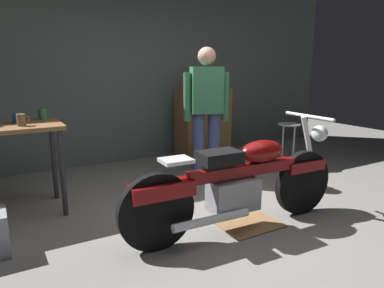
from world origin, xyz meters
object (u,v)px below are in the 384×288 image
wooden_dresser (203,124)px  mug_green_speckled (43,114)px  shop_stool (289,133)px  mug_blue_enamel (17,118)px  motorcycle (240,182)px  mug_brown_stoneware (22,120)px  person_standing (206,109)px

wooden_dresser → mug_green_speckled: size_ratio=9.29×
shop_stool → mug_blue_enamel: (-3.48, 0.19, 0.45)m
motorcycle → mug_brown_stoneware: 2.09m
wooden_dresser → mug_brown_stoneware: (-2.67, -1.11, 0.41)m
shop_stool → mug_brown_stoneware: 3.49m
person_standing → mug_green_speckled: bearing=9.6°
mug_blue_enamel → wooden_dresser: bearing=18.3°
motorcycle → mug_blue_enamel: bearing=140.0°
person_standing → mug_brown_stoneware: person_standing is taller
person_standing → mug_green_speckled: (-1.84, 0.29, 0.03)m
person_standing → mug_green_speckled: size_ratio=14.10×
motorcycle → wooden_dresser: bearing=67.9°
mug_green_speckled → wooden_dresser: bearing=17.5°
motorcycle → shop_stool: (1.86, 1.28, 0.05)m
person_standing → wooden_dresser: 1.27m
shop_stool → mug_brown_stoneware: bearing=-179.6°
shop_stool → mug_blue_enamel: 3.51m
mug_brown_stoneware → person_standing: bearing=1.4°
shop_stool → mug_blue_enamel: size_ratio=5.45×
mug_blue_enamel → mug_green_speckled: bearing=25.3°
shop_stool → motorcycle: bearing=-145.5°
wooden_dresser → mug_blue_enamel: wooden_dresser is taller
shop_stool → wooden_dresser: 1.34m
wooden_dresser → shop_stool: bearing=-53.9°
mug_green_speckled → mug_blue_enamel: size_ratio=1.01×
motorcycle → person_standing: size_ratio=1.31×
motorcycle → mug_blue_enamel: 2.24m
mug_blue_enamel → mug_brown_stoneware: bearing=-84.9°
motorcycle → mug_blue_enamel: size_ratio=18.67×
motorcycle → mug_brown_stoneware: size_ratio=19.06×
shop_stool → mug_brown_stoneware: mug_brown_stoneware is taller
shop_stool → mug_green_speckled: size_ratio=5.40×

